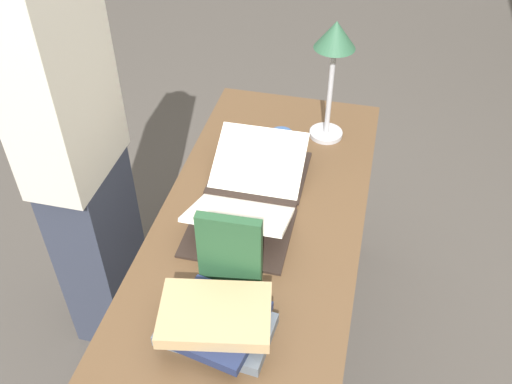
{
  "coord_description": "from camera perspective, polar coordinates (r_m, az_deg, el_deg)",
  "views": [
    {
      "loc": [
        1.18,
        0.27,
        1.94
      ],
      "look_at": [
        -0.06,
        -0.02,
        0.82
      ],
      "focal_mm": 40.0,
      "sensor_mm": 36.0,
      "label": 1
    }
  ],
  "objects": [
    {
      "name": "person_reader",
      "position": [
        1.93,
        -17.29,
        2.65
      ],
      "size": [
        0.36,
        0.21,
        1.61
      ],
      "rotation": [
        0.0,
        0.0,
        3.14
      ],
      "color": "#2D3342",
      "rests_on": "ground_plane"
    },
    {
      "name": "reading_lamp",
      "position": [
        1.9,
        7.82,
        13.87
      ],
      "size": [
        0.14,
        0.14,
        0.43
      ],
      "color": "#ADADB2",
      "rests_on": "reading_desk"
    },
    {
      "name": "open_book",
      "position": [
        1.77,
        -0.61,
        -0.07
      ],
      "size": [
        0.56,
        0.31,
        0.12
      ],
      "rotation": [
        0.0,
        0.0,
        0.01
      ],
      "color": "black",
      "rests_on": "reading_desk"
    },
    {
      "name": "coffee_mug",
      "position": [
        1.93,
        2.43,
        4.72
      ],
      "size": [
        0.07,
        0.11,
        0.1
      ],
      "rotation": [
        0.0,
        0.0,
        4.38
      ],
      "color": "#335184",
      "rests_on": "reading_desk"
    },
    {
      "name": "reading_desk",
      "position": [
        1.78,
        0.14,
        -5.9
      ],
      "size": [
        1.48,
        0.62,
        0.74
      ],
      "color": "brown",
      "rests_on": "ground_plane"
    },
    {
      "name": "book_stack_tall",
      "position": [
        1.43,
        -4.05,
        -12.8
      ],
      "size": [
        0.25,
        0.3,
        0.1
      ],
      "color": "slate",
      "rests_on": "reading_desk"
    },
    {
      "name": "ground_plane",
      "position": [
        2.29,
        0.12,
        -16.67
      ],
      "size": [
        12.0,
        12.0,
        0.0
      ],
      "primitive_type": "plane",
      "color": "#47423D"
    },
    {
      "name": "book_standing_upright",
      "position": [
        1.45,
        -2.64,
        -6.4
      ],
      "size": [
        0.03,
        0.16,
        0.26
      ],
      "rotation": [
        0.0,
        0.0,
        0.04
      ],
      "color": "#234C2D",
      "rests_on": "reading_desk"
    }
  ]
}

